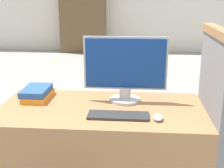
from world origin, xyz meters
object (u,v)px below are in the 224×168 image
mouse (158,118)px  keyboard (118,116)px  monitor (125,69)px  book_stack (37,93)px

mouse → keyboard: bearing=173.0°
keyboard → mouse: size_ratio=4.09×
monitor → keyboard: bearing=-95.4°
monitor → book_stack: 0.65m
monitor → keyboard: monitor is taller
monitor → book_stack: monitor is taller
mouse → book_stack: (-0.83, 0.32, 0.02)m
monitor → mouse: monitor is taller
monitor → keyboard: size_ratio=1.52×
keyboard → mouse: 0.24m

